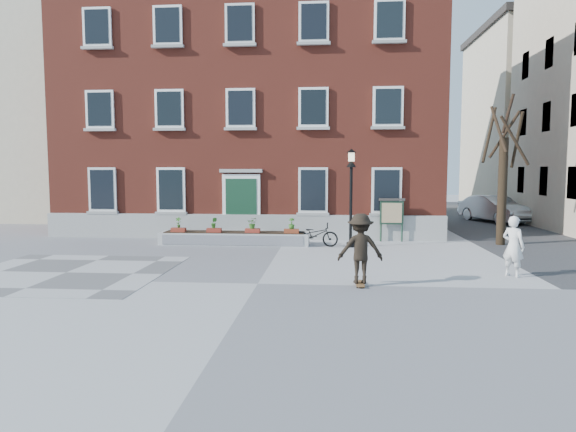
# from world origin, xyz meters

# --- Properties ---
(ground) EXTENTS (100.00, 100.00, 0.00)m
(ground) POSITION_xyz_m (0.00, 0.00, 0.00)
(ground) COLOR #9A9A9C
(ground) RESTS_ON ground
(checker_patch) EXTENTS (6.00, 6.00, 0.01)m
(checker_patch) POSITION_xyz_m (-6.00, 1.00, 0.01)
(checker_patch) COLOR #565659
(checker_patch) RESTS_ON ground
(distant_building) EXTENTS (10.00, 12.00, 13.00)m
(distant_building) POSITION_xyz_m (-18.00, 20.00, 6.50)
(distant_building) COLOR beige
(distant_building) RESTS_ON ground
(bicycle) EXTENTS (1.87, 0.75, 0.97)m
(bicycle) POSITION_xyz_m (1.37, 6.89, 0.48)
(bicycle) COLOR black
(bicycle) RESTS_ON ground
(parked_car) EXTENTS (3.37, 5.04, 1.57)m
(parked_car) POSITION_xyz_m (11.59, 17.29, 0.79)
(parked_car) COLOR silver
(parked_car) RESTS_ON ground
(bystander) EXTENTS (0.76, 0.77, 1.78)m
(bystander) POSITION_xyz_m (7.28, 1.56, 0.89)
(bystander) COLOR silver
(bystander) RESTS_ON ground
(brick_building) EXTENTS (18.40, 10.85, 12.60)m
(brick_building) POSITION_xyz_m (-2.00, 13.98, 6.30)
(brick_building) COLOR maroon
(brick_building) RESTS_ON ground
(planter_assembly) EXTENTS (6.20, 1.12, 1.15)m
(planter_assembly) POSITION_xyz_m (-1.99, 7.18, 0.31)
(planter_assembly) COLOR #BCBCB7
(planter_assembly) RESTS_ON ground
(bare_tree) EXTENTS (1.83, 1.83, 6.16)m
(bare_tree) POSITION_xyz_m (9.01, 8.01, 2.79)
(bare_tree) COLOR black
(bare_tree) RESTS_ON ground
(lamp_post) EXTENTS (0.40, 0.40, 3.93)m
(lamp_post) POSITION_xyz_m (2.78, 6.85, 2.54)
(lamp_post) COLOR black
(lamp_post) RESTS_ON ground
(notice_board) EXTENTS (1.10, 0.16, 1.87)m
(notice_board) POSITION_xyz_m (4.60, 8.58, 1.26)
(notice_board) COLOR #193221
(notice_board) RESTS_ON ground
(skateboarder) EXTENTS (1.26, 0.78, 1.95)m
(skateboarder) POSITION_xyz_m (2.78, 0.00, 1.01)
(skateboarder) COLOR brown
(skateboarder) RESTS_ON ground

